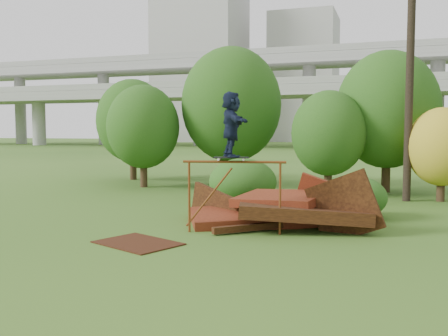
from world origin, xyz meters
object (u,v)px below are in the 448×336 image
(scrap_pile, at_px, (279,211))
(skater, at_px, (231,124))
(utility_pole, at_px, (410,63))
(flat_plate, at_px, (138,243))

(scrap_pile, relative_size, skater, 3.55)
(utility_pole, bearing_deg, scrap_pile, -119.10)
(scrap_pile, distance_m, flat_plate, 4.15)
(flat_plate, bearing_deg, skater, 47.50)
(skater, distance_m, utility_pole, 8.96)
(skater, bearing_deg, flat_plate, 106.31)
(scrap_pile, bearing_deg, flat_plate, -129.00)
(skater, relative_size, utility_pole, 0.17)
(skater, xyz_separation_m, utility_pole, (4.34, 7.51, 2.27))
(scrap_pile, xyz_separation_m, skater, (-0.93, -1.39, 2.36))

